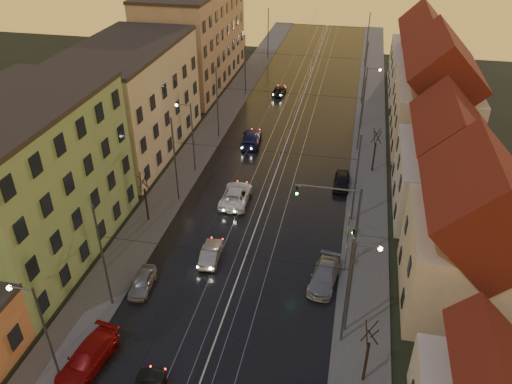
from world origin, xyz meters
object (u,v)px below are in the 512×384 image
Objects in this scene: driving_car_2 at (236,195)px; parked_right_2 at (342,181)px; street_lamp_0 at (40,326)px; driving_car_3 at (251,138)px; parked_left_3 at (142,282)px; street_lamp_3 at (367,91)px; street_lamp_2 at (190,131)px; traffic_light_mast at (345,215)px; parked_right_1 at (324,276)px; street_lamp_1 at (356,280)px; parked_left_2 at (87,358)px; driving_car_4 at (279,90)px; driving_car_1 at (211,253)px.

parked_right_2 is (10.15, 5.06, -0.08)m from driving_car_2.
street_lamp_0 reaches higher than driving_car_3.
parked_left_3 is (-2.89, -26.82, -0.15)m from driving_car_3.
street_lamp_3 is at bearing 83.23° from parked_right_2.
street_lamp_2 reaches higher than driving_car_2.
street_lamp_3 is 28.03m from traffic_light_mast.
street_lamp_3 is at bearing 67.52° from street_lamp_0.
parked_left_3 is 0.76× the size of parked_right_1.
street_lamp_1 reaches higher than parked_left_2.
driving_car_1 is at bearing 95.53° from driving_car_4.
driving_car_1 is 0.77× the size of parked_left_2.
street_lamp_3 is 1.98× the size of driving_car_1.
street_lamp_3 is 24.59m from driving_car_2.
parked_right_1 reaches higher than parked_left_3.
driving_car_1 is 17.45m from parked_right_2.
parked_left_2 reaches higher than parked_right_2.
traffic_light_mast is 1.29× the size of driving_car_2.
street_lamp_0 is 1.00× the size of street_lamp_2.
driving_car_3 is 34.80m from parked_left_2.
driving_car_1 is 9.20m from driving_car_2.
driving_car_1 is (-11.89, -30.26, -4.22)m from street_lamp_3.
street_lamp_0 is 1.00× the size of street_lamp_3.
parked_right_1 reaches higher than parked_right_2.
street_lamp_0 is at bearing -136.90° from traffic_light_mast.
street_lamp_1 is 6.71m from parked_right_1.
parked_left_3 is (-15.06, -6.78, -3.96)m from traffic_light_mast.
street_lamp_3 is 2.14× the size of parked_left_3.
street_lamp_2 is 19.37m from parked_left_3.
street_lamp_3 is 1.44× the size of driving_car_2.
parked_right_2 is at bearing 117.68° from driving_car_4.
parked_left_3 is (2.04, -18.78, -4.25)m from street_lamp_2.
street_lamp_1 is 1.97× the size of parked_right_2.
street_lamp_1 is at bearing 109.40° from driving_car_3.
parked_right_2 is (10.05, 14.26, 0.02)m from driving_car_1.
driving_car_4 is (5.43, 53.23, -4.20)m from street_lamp_0.
driving_car_1 is 22.34m from driving_car_3.
street_lamp_0 reaches higher than parked_right_2.
driving_car_2 is (-11.99, 14.93, -4.11)m from street_lamp_1.
traffic_light_mast is 13.45m from driving_car_2.
driving_car_2 is at bearing -94.47° from driving_car_1.
street_lamp_2 is 9.02m from driving_car_2.
parked_left_2 is at bearing -98.74° from parked_left_3.
driving_car_4 is at bearing 80.79° from parked_left_3.
parked_left_3 is at bearing -114.93° from street_lamp_3.
traffic_light_mast reaches higher than driving_car_1.
driving_car_1 is 0.73× the size of driving_car_2.
street_lamp_1 reaches higher than driving_car_3.
street_lamp_0 is 1.98× the size of driving_car_1.
traffic_light_mast is 12.64m from parked_right_2.
driving_car_3 reaches higher than driving_car_1.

